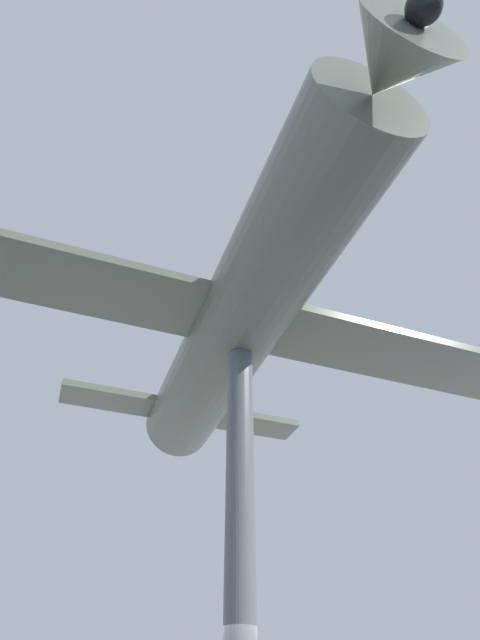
# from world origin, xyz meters

# --- Properties ---
(support_pylon_central) EXTENTS (0.48, 0.48, 7.11)m
(support_pylon_central) POSITION_xyz_m (0.00, 0.00, 3.56)
(support_pylon_central) COLOR slate
(support_pylon_central) RESTS_ON ground_plane
(suspended_airplane) EXTENTS (20.70, 11.64, 3.21)m
(suspended_airplane) POSITION_xyz_m (-0.00, 0.13, 8.04)
(suspended_airplane) COLOR slate
(suspended_airplane) RESTS_ON support_pylon_central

